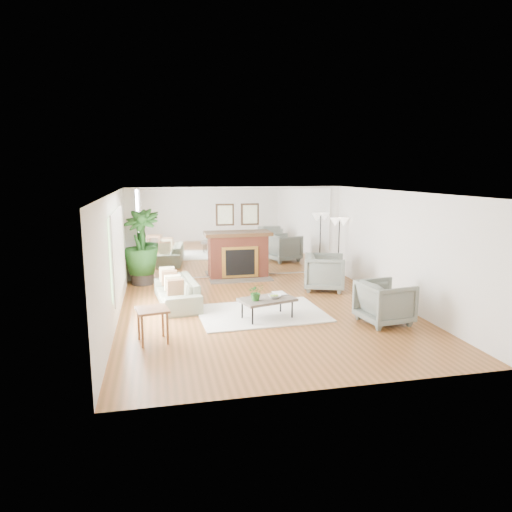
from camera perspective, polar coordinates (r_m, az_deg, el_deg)
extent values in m
plane|color=brown|center=(9.63, 1.30, -7.09)|extent=(7.00, 7.00, 0.00)
cube|color=silver|center=(9.11, -17.28, -0.46)|extent=(0.02, 7.00, 2.50)
cube|color=silver|center=(10.43, 17.52, 0.86)|extent=(0.02, 7.00, 2.50)
cube|color=silver|center=(12.70, -2.35, 2.99)|extent=(6.00, 0.02, 2.50)
cube|color=silver|center=(12.69, -2.34, 2.98)|extent=(5.40, 0.04, 2.40)
cube|color=#B2E09E|center=(9.49, -16.93, 0.59)|extent=(0.04, 2.40, 1.50)
cube|color=brown|center=(12.60, -2.17, -0.07)|extent=(1.60, 0.40, 1.20)
cube|color=gold|center=(12.42, -2.00, -0.78)|extent=(1.00, 0.04, 0.85)
cube|color=black|center=(12.40, -1.98, -0.80)|extent=(0.80, 0.04, 0.70)
cube|color=#594F46|center=(12.39, -1.87, -3.02)|extent=(1.70, 0.55, 0.03)
cube|color=#492E17|center=(12.48, -2.17, 2.72)|extent=(1.85, 0.46, 0.10)
cube|color=black|center=(12.54, -3.91, 5.17)|extent=(0.50, 0.04, 0.60)
cube|color=black|center=(12.66, -0.76, 5.24)|extent=(0.50, 0.04, 0.60)
cube|color=white|center=(9.55, 0.68, -7.15)|extent=(2.65, 1.96, 0.03)
cube|color=#594F46|center=(9.10, 1.41, -5.48)|extent=(1.20, 0.90, 0.05)
cylinder|color=black|center=(8.77, -0.43, -7.56)|extent=(0.03, 0.03, 0.38)
cylinder|color=black|center=(9.20, 4.54, -6.73)|extent=(0.03, 0.03, 0.38)
cylinder|color=black|center=(9.15, -1.74, -6.79)|extent=(0.03, 0.03, 0.38)
cylinder|color=black|center=(9.56, 3.09, -6.04)|extent=(0.03, 0.03, 0.38)
imported|color=#6E715A|center=(10.28, -9.87, -4.41)|extent=(0.99, 2.06, 0.58)
imported|color=slate|center=(11.47, 8.56, -2.02)|extent=(1.24, 1.22, 0.89)
imported|color=slate|center=(9.22, 15.81, -5.59)|extent=(1.02, 1.00, 0.83)
cube|color=#98643C|center=(8.06, -12.85, -6.57)|extent=(0.61, 0.61, 0.04)
cylinder|color=#98643C|center=(7.92, -14.01, -9.17)|extent=(0.04, 0.04, 0.57)
cylinder|color=#98643C|center=(7.98, -11.00, -8.88)|extent=(0.04, 0.04, 0.57)
cylinder|color=#98643C|center=(8.31, -14.45, -8.24)|extent=(0.04, 0.04, 0.57)
cylinder|color=#98643C|center=(8.38, -11.58, -7.97)|extent=(0.04, 0.04, 0.57)
cylinder|color=black|center=(12.33, -14.00, -2.50)|extent=(0.56, 0.56, 0.40)
imported|color=#245820|center=(12.16, -14.19, 1.68)|extent=(1.16, 1.16, 1.66)
cylinder|color=black|center=(12.93, 10.17, -2.58)|extent=(0.28, 0.28, 0.04)
cylinder|color=black|center=(12.78, 10.29, 0.85)|extent=(0.03, 0.03, 1.61)
cone|color=white|center=(12.63, 9.89, 4.21)|extent=(0.30, 0.30, 0.22)
cone|color=white|center=(12.72, 10.90, 4.22)|extent=(0.30, 0.30, 0.22)
imported|color=#245820|center=(8.90, 0.01, -4.54)|extent=(0.31, 0.27, 0.34)
imported|color=#98643C|center=(9.12, 2.32, -5.07)|extent=(0.25, 0.25, 0.06)
imported|color=#98643C|center=(9.38, 2.29, -4.76)|extent=(0.26, 0.34, 0.02)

